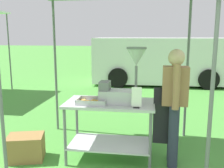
{
  "coord_description": "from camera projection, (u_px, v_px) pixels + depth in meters",
  "views": [
    {
      "loc": [
        0.3,
        -2.27,
        1.79
      ],
      "look_at": [
        -0.23,
        1.4,
        1.08
      ],
      "focal_mm": 41.21,
      "sensor_mm": 36.0,
      "label": 1
    }
  ],
  "objects": [
    {
      "name": "ground_plane",
      "position": [
        139.0,
        91.0,
        8.41
      ],
      "size": [
        70.0,
        70.0,
        0.0
      ],
      "primitive_type": "plane",
      "color": "#478E38"
    },
    {
      "name": "donut_cart",
      "position": [
        110.0,
        118.0,
        3.66
      ],
      "size": [
        1.25,
        0.68,
        0.86
      ],
      "color": "#B7B7BC",
      "rests_on": "ground"
    },
    {
      "name": "donut_tray",
      "position": [
        93.0,
        102.0,
        3.53
      ],
      "size": [
        0.41,
        0.29,
        0.07
      ],
      "color": "#B7B7BC",
      "rests_on": "donut_cart"
    },
    {
      "name": "donut_fryer",
      "position": [
        124.0,
        82.0,
        3.51
      ],
      "size": [
        0.63,
        0.28,
        0.77
      ],
      "color": "#B7B7BC",
      "rests_on": "donut_cart"
    },
    {
      "name": "menu_sign",
      "position": [
        137.0,
        99.0,
        3.3
      ],
      "size": [
        0.13,
        0.05,
        0.27
      ],
      "color": "black",
      "rests_on": "donut_cart"
    },
    {
      "name": "vendor",
      "position": [
        174.0,
        101.0,
        3.48
      ],
      "size": [
        0.45,
        0.53,
        1.61
      ],
      "color": "#2D3347",
      "rests_on": "ground"
    },
    {
      "name": "supply_crate",
      "position": [
        26.0,
        147.0,
        3.73
      ],
      "size": [
        0.58,
        0.48,
        0.36
      ],
      "color": "olive",
      "rests_on": "ground"
    },
    {
      "name": "van_white",
      "position": [
        161.0,
        60.0,
        9.54
      ],
      "size": [
        4.93,
        2.2,
        1.69
      ],
      "color": "white",
      "rests_on": "ground"
    }
  ]
}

